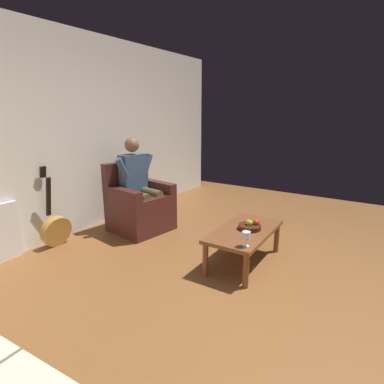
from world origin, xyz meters
TOP-DOWN VIEW (x-y plane):
  - ground_plane at (0.00, 0.00)m, footprint 7.45×7.45m
  - wall_back at (0.00, -2.95)m, footprint 6.61×0.06m
  - armchair at (-0.47, -2.25)m, footprint 0.84×0.83m
  - person_seated at (-0.47, -2.23)m, footprint 0.65×0.62m
  - coffee_table at (-0.31, -0.55)m, footprint 1.06×0.56m
  - guitar at (0.54, -2.75)m, footprint 0.39×0.24m
  - wine_glass_near at (0.09, -0.37)m, footprint 0.08×0.08m
  - fruit_bowl at (-0.36, -0.51)m, footprint 0.25×0.25m

SIDE VIEW (x-z plane):
  - ground_plane at x=0.00m, z-range 0.00..0.00m
  - guitar at x=0.54m, z-range -0.28..0.74m
  - coffee_table at x=-0.31m, z-range 0.14..0.54m
  - armchair at x=-0.47m, z-range -0.14..0.83m
  - fruit_bowl at x=-0.36m, z-range 0.38..0.49m
  - wine_glass_near at x=0.09m, z-range 0.43..0.58m
  - person_seated at x=-0.47m, z-range 0.05..1.37m
  - wall_back at x=0.00m, z-range 0.00..2.71m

